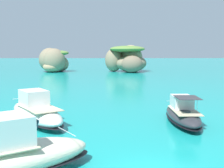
% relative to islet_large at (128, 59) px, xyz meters
% --- Properties ---
extents(islet_large, '(14.23, 14.97, 7.81)m').
position_rel_islet_large_xyz_m(islet_large, '(0.00, 0.00, 0.00)').
color(islet_large, '#9E8966').
rests_on(islet_large, ground).
extents(islet_small, '(10.92, 10.91, 6.96)m').
position_rel_islet_large_xyz_m(islet_small, '(-21.90, -0.60, -0.61)').
color(islet_small, '#84755B').
rests_on(islet_small, ground).
extents(motorboat_white, '(7.92, 9.85, 2.90)m').
position_rel_islet_large_xyz_m(motorboat_white, '(-12.50, -60.60, -2.64)').
color(motorboat_white, white).
rests_on(motorboat_white, ground).
extents(motorboat_charcoal, '(2.51, 8.23, 2.58)m').
position_rel_islet_large_xyz_m(motorboat_charcoal, '(0.74, -61.01, -2.79)').
color(motorboat_charcoal, '#2D2D33').
rests_on(motorboat_charcoal, ground).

